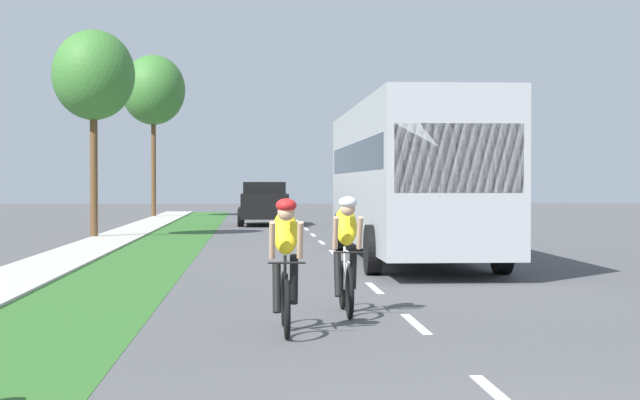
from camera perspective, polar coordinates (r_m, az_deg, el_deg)
name	(u,v)px	position (r m, az deg, el deg)	size (l,w,h in m)	color
ground_plane	(332,252)	(25.87, 0.70, -2.92)	(120.00, 120.00, 0.00)	#4C4C4F
grass_verge	(156,252)	(25.91, -9.20, -2.92)	(2.19, 70.00, 0.01)	#2D6026
sidewalk_concrete	(80,253)	(26.15, -13.31, -2.89)	(1.58, 70.00, 0.10)	#B2ADA3
lane_markings_center	(322,242)	(29.86, 0.10, -2.39)	(0.12, 53.49, 0.01)	white
cyclist_lead	(286,264)	(11.88, -1.94, -3.60)	(0.42, 1.72, 1.58)	black
cyclist_trailing	(346,254)	(13.57, 1.48, -3.03)	(0.42, 1.72, 1.58)	black
bus_silver	(408,173)	(23.27, 4.95, 1.52)	(2.78, 11.60, 3.48)	#A5A8AD
suv_black	(264,202)	(42.10, -3.16, -0.13)	(2.15, 4.70, 1.79)	black
street_tree_near	(93,76)	(33.27, -12.59, 6.80)	(2.61, 2.61, 6.62)	brown
street_tree_far	(153,91)	(52.85, -9.33, 6.08)	(3.24, 3.24, 8.29)	brown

